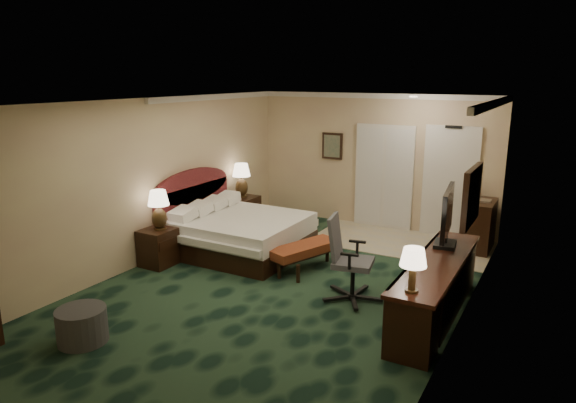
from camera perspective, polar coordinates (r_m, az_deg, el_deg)
The scene contains 25 objects.
floor at distance 7.67m, azimuth -0.71°, elevation -9.56°, with size 5.00×7.50×0.00m, color black.
ceiling at distance 7.05m, azimuth -0.78°, elevation 11.02°, with size 5.00×7.50×0.00m, color silver.
wall_back at distance 10.59m, azimuth 9.45°, elevation 4.47°, with size 5.00×0.00×2.70m, color tan.
wall_front at distance 4.56m, azimuth -25.33°, elevation -9.49°, with size 5.00×0.00×2.70m, color tan.
wall_left at distance 8.73m, azimuth -15.13°, elevation 2.17°, with size 0.00×7.50×2.70m, color tan.
wall_right at distance 6.41m, azimuth 19.03°, elevation -2.29°, with size 0.00×7.50×2.70m, color tan.
crown_molding at distance 7.05m, azimuth -0.78°, elevation 10.62°, with size 5.00×7.50×0.10m, color silver, non-canonical shape.
tile_patch at distance 9.85m, azimuth 12.38°, elevation -4.45°, with size 3.20×1.70×0.01m, color #B4AC95.
headboard at distance 9.56m, azimuth -10.47°, elevation -0.59°, with size 0.12×2.00×1.40m, color #481017, non-canonical shape.
entry_door at distance 10.21m, azimuth 17.53°, elevation 1.94°, with size 1.02×0.06×2.18m, color silver.
closet_doors at distance 10.53m, azimuth 10.59°, elevation 2.70°, with size 1.20×0.06×2.10m, color silver.
wall_art at distance 10.85m, azimuth 4.94°, elevation 6.16°, with size 0.45×0.06×0.55m, color #41604F.
wall_mirror at distance 6.94m, azimuth 19.75°, elevation 0.56°, with size 0.05×0.95×0.75m, color white.
bed at distance 9.06m, azimuth -5.10°, elevation -3.70°, with size 2.04×1.89×0.65m, color white.
nightstand_near at distance 8.71m, azimuth -14.14°, elevation -4.92°, with size 0.49×0.56×0.61m, color black.
nightstand_far at distance 10.53m, azimuth -4.99°, elevation -1.19°, with size 0.51×0.59×0.64m, color black.
lamp_near at distance 8.53m, azimuth -14.15°, elevation -0.92°, with size 0.34×0.34×0.65m, color black, non-canonical shape.
lamp_far at distance 10.40m, azimuth -5.19°, elevation 2.37°, with size 0.36×0.36×0.68m, color black, non-canonical shape.
bed_bench at distance 8.28m, azimuth 1.83°, elevation -6.18°, with size 0.43×1.24×0.42m, color maroon.
ottoman at distance 6.62m, azimuth -21.93°, elevation -12.65°, with size 0.58×0.58×0.41m, color #333335.
desk at distance 6.92m, azimuth 16.09°, elevation -9.36°, with size 0.58×2.67×0.77m, color black.
tv at distance 7.28m, azimuth 17.25°, elevation -1.71°, with size 0.09×1.04×0.81m, color black.
desk_lamp at distance 5.70m, azimuth 13.69°, elevation -7.39°, with size 0.29×0.29×0.51m, color black, non-canonical shape.
desk_chair at distance 7.14m, azimuth 7.27°, elevation -6.37°, with size 0.69×0.65×1.19m, color #46454F, non-canonical shape.
minibar at distance 9.74m, azimuth 20.44°, elevation -2.51°, with size 0.47×0.85×0.90m, color black.
Camera 1 is at (3.51, -6.10, 3.06)m, focal length 32.00 mm.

